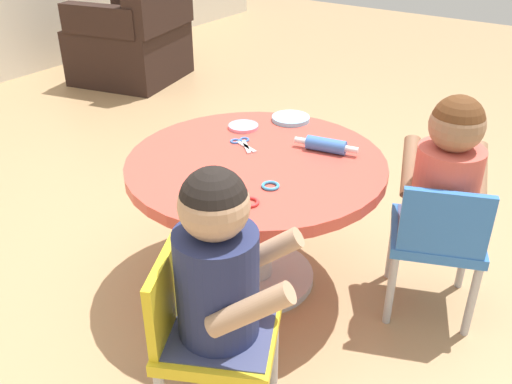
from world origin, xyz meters
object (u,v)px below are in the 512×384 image
object	(u,v)px
child_chair_left	(207,332)
seated_child_left	(218,264)
rolling_pin	(326,145)
seated_child_right	(448,172)
craft_table	(256,190)
armchair_dark	(134,39)
child_chair_right	(437,238)
craft_scissors	(243,143)

from	to	relation	value
child_chair_left	seated_child_left	world-z (taller)	seated_child_left
child_chair_left	seated_child_left	xyz separation A→B (m)	(0.02, -0.04, 0.23)
child_chair_left	rolling_pin	distance (m)	0.81
child_chair_left	seated_child_right	xyz separation A→B (m)	(0.82, -0.33, 0.23)
craft_table	armchair_dark	world-z (taller)	armchair_dark
craft_table	seated_child_right	xyz separation A→B (m)	(0.24, -0.58, 0.14)
craft_table	child_chair_right	xyz separation A→B (m)	(0.20, -0.59, -0.08)
seated_child_right	seated_child_left	bearing A→B (deg)	159.57
seated_child_right	rolling_pin	bearing A→B (deg)	96.40
child_chair_left	child_chair_right	bearing A→B (deg)	-24.08
armchair_dark	craft_scissors	world-z (taller)	armchair_dark
armchair_dark	craft_table	bearing A→B (deg)	-124.73
rolling_pin	craft_scissors	bearing A→B (deg)	112.81
child_chair_left	armchair_dark	size ratio (longest dim) A/B	0.62
seated_child_left	armchair_dark	size ratio (longest dim) A/B	0.59
seated_child_left	child_chair_right	distance (m)	0.85
seated_child_left	craft_scissors	bearing A→B (deg)	31.79
seated_child_right	craft_scissors	xyz separation A→B (m)	(-0.16, 0.69, -0.02)
seated_child_left	child_chair_left	bearing A→B (deg)	116.21
seated_child_left	armchair_dark	xyz separation A→B (m)	(2.05, 2.43, -0.22)
craft_table	rolling_pin	size ratio (longest dim) A/B	3.88
child_chair_left	craft_scissors	bearing A→B (deg)	28.73
seated_child_left	child_chair_right	size ratio (longest dim) A/B	0.95
craft_table	seated_child_left	size ratio (longest dim) A/B	1.75
seated_child_right	rolling_pin	world-z (taller)	seated_child_right
child_chair_right	craft_scissors	bearing A→B (deg)	100.11
seated_child_left	seated_child_right	xyz separation A→B (m)	(0.80, -0.30, 0.00)
craft_table	craft_scissors	distance (m)	0.18
seated_child_right	rolling_pin	distance (m)	0.42
craft_table	craft_scissors	xyz separation A→B (m)	(0.08, 0.11, 0.12)
child_chair_left	craft_scissors	xyz separation A→B (m)	(0.65, 0.36, 0.21)
child_chair_left	rolling_pin	bearing A→B (deg)	6.04
child_chair_left	armchair_dark	bearing A→B (deg)	49.20
armchair_dark	seated_child_right	bearing A→B (deg)	-114.62
seated_child_right	armchair_dark	bearing A→B (deg)	65.38
seated_child_right	armchair_dark	distance (m)	3.01
craft_table	child_chair_left	xyz separation A→B (m)	(-0.58, -0.25, -0.08)
rolling_pin	craft_scissors	xyz separation A→B (m)	(-0.12, 0.28, -0.02)
child_chair_right	seated_child_right	size ratio (longest dim) A/B	1.05
child_chair_left	seated_child_left	bearing A→B (deg)	-63.79
craft_table	seated_child_left	xyz separation A→B (m)	(-0.56, -0.28, 0.14)
craft_table	armchair_dark	size ratio (longest dim) A/B	1.04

